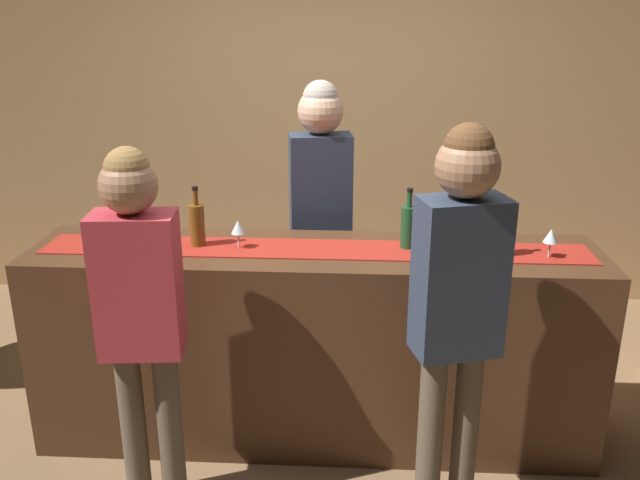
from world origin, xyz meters
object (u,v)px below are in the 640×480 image
wine_glass_mid_counter (464,238)px  wine_glass_far_end (238,228)px  wine_bottle_clear (499,234)px  wine_bottle_amber (197,224)px  bartender (320,201)px  wine_bottle_green (408,226)px  wine_glass_near_customer (551,237)px  customer_browsing (139,299)px  customer_sipping (458,289)px

wine_glass_mid_counter → wine_glass_far_end: size_ratio=1.00×
wine_bottle_clear → wine_bottle_amber: bearing=177.6°
wine_glass_mid_counter → bartender: bearing=136.3°
wine_bottle_amber → wine_bottle_green: 1.03m
wine_bottle_amber → wine_bottle_green: (1.03, 0.03, 0.00)m
wine_bottle_green → bartender: (-0.46, 0.53, -0.03)m
wine_bottle_amber → wine_glass_mid_counter: size_ratio=2.10×
wine_bottle_green → bartender: size_ratio=0.17×
wine_glass_near_customer → wine_glass_far_end: size_ratio=1.00×
wine_glass_far_end → customer_browsing: 0.66m
wine_glass_far_end → bartender: bearing=58.2°
wine_bottle_green → customer_browsing: customer_browsing is taller
wine_glass_near_customer → bartender: bartender is taller
wine_bottle_clear → wine_bottle_green: bearing=168.0°
wine_glass_mid_counter → customer_sipping: size_ratio=0.08×
wine_bottle_amber → customer_sipping: 1.33m
wine_glass_near_customer → customer_sipping: 0.73m
wine_glass_mid_counter → wine_glass_far_end: bearing=175.5°
wine_glass_mid_counter → wine_glass_far_end: 1.07m
wine_bottle_amber → wine_glass_near_customer: (1.68, -0.07, -0.01)m
wine_bottle_green → wine_glass_near_customer: bearing=-8.8°
wine_glass_mid_counter → bartender: (-0.70, 0.67, -0.02)m
wine_glass_far_end → customer_browsing: (-0.32, -0.57, -0.13)m
wine_glass_mid_counter → customer_browsing: customer_browsing is taller
wine_glass_near_customer → bartender: bearing=150.2°
wine_glass_near_customer → wine_glass_far_end: 1.47m
wine_bottle_clear → wine_glass_near_customer: (0.23, -0.01, -0.01)m
wine_bottle_clear → wine_glass_mid_counter: 0.18m
wine_bottle_amber → wine_bottle_clear: bearing=-2.4°
wine_glass_mid_counter → wine_glass_far_end: (-1.07, 0.08, 0.00)m
customer_browsing → wine_bottle_green: bearing=23.7°
wine_glass_far_end → customer_sipping: bearing=-30.5°
wine_bottle_green → wine_glass_near_customer: size_ratio=2.10×
wine_bottle_amber → bartender: bearing=44.5°
bartender → customer_sipping: bearing=108.4°
wine_glass_near_customer → wine_glass_far_end: same height
wine_bottle_green → bartender: 0.70m
wine_glass_near_customer → customer_browsing: customer_browsing is taller
wine_glass_near_customer → wine_bottle_green: bearing=171.2°
wine_glass_near_customer → bartender: size_ratio=0.08×
wine_glass_mid_counter → wine_glass_far_end: same height
wine_bottle_green → customer_browsing: 1.30m
bartender → customer_sipping: 1.32m
wine_bottle_clear → wine_glass_near_customer: 0.23m
wine_glass_near_customer → wine_bottle_amber: bearing=177.5°
wine_bottle_green → customer_sipping: (0.16, -0.63, -0.05)m
wine_bottle_clear → customer_browsing: bearing=-161.1°
wine_bottle_green → wine_glass_far_end: 0.82m
wine_glass_mid_counter → customer_sipping: customer_sipping is taller
wine_bottle_green → wine_glass_near_customer: wine_bottle_green is taller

